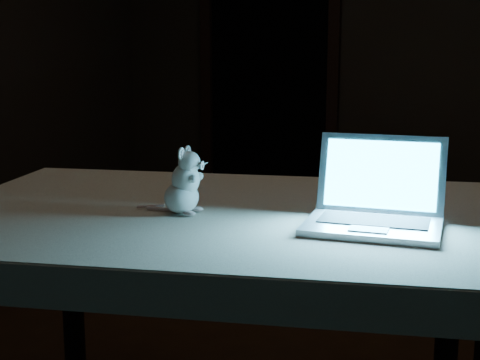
% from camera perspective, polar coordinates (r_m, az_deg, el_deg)
% --- Properties ---
extents(back_wall, '(4.50, 0.04, 2.60)m').
position_cam_1_polar(back_wall, '(4.81, 15.01, 11.80)').
color(back_wall, black).
rests_on(back_wall, ground).
extents(doorway, '(1.06, 0.36, 2.13)m').
position_cam_1_polar(doorway, '(5.09, 2.39, 9.45)').
color(doorway, black).
rests_on(doorway, back_wall).
extents(table, '(1.61, 1.22, 0.77)m').
position_cam_1_polar(table, '(1.96, -0.89, -13.75)').
color(table, black).
rests_on(table, floor).
extents(tablecloth, '(1.58, 1.08, 0.09)m').
position_cam_1_polar(tablecloth, '(1.78, -0.63, -4.44)').
color(tablecloth, beige).
rests_on(tablecloth, table).
extents(laptop, '(0.34, 0.30, 0.21)m').
position_cam_1_polar(laptop, '(1.64, 10.91, -0.46)').
color(laptop, silver).
rests_on(laptop, tablecloth).
extents(plush_mouse, '(0.15, 0.15, 0.17)m').
position_cam_1_polar(plush_mouse, '(1.79, -4.85, -0.04)').
color(plush_mouse, silver).
rests_on(plush_mouse, tablecloth).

